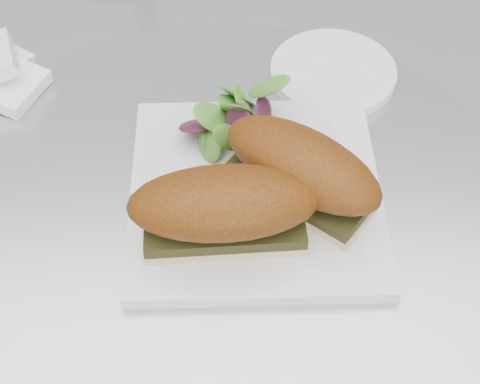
{
  "coord_description": "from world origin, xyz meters",
  "views": [
    {
      "loc": [
        0.01,
        -0.4,
        1.3
      ],
      "look_at": [
        0.02,
        0.03,
        0.77
      ],
      "focal_mm": 50.0,
      "sensor_mm": 36.0,
      "label": 1
    }
  ],
  "objects_px": {
    "sandwich_right": "(302,170)",
    "saucer": "(333,72)",
    "plate": "(255,193)",
    "sandwich_left": "(224,208)"
  },
  "relations": [
    {
      "from": "sandwich_right",
      "to": "saucer",
      "type": "relative_size",
      "value": 1.19
    },
    {
      "from": "sandwich_left",
      "to": "plate",
      "type": "bearing_deg",
      "value": 57.64
    },
    {
      "from": "sandwich_left",
      "to": "sandwich_right",
      "type": "xyz_separation_m",
      "value": [
        0.08,
        0.05,
        0.0
      ]
    },
    {
      "from": "saucer",
      "to": "sandwich_right",
      "type": "bearing_deg",
      "value": -106.39
    },
    {
      "from": "sandwich_right",
      "to": "saucer",
      "type": "height_order",
      "value": "sandwich_right"
    },
    {
      "from": "sandwich_right",
      "to": "saucer",
      "type": "distance_m",
      "value": 0.22
    },
    {
      "from": "plate",
      "to": "sandwich_left",
      "type": "height_order",
      "value": "sandwich_left"
    },
    {
      "from": "plate",
      "to": "saucer",
      "type": "distance_m",
      "value": 0.22
    },
    {
      "from": "sandwich_left",
      "to": "sandwich_right",
      "type": "relative_size",
      "value": 1.0
    },
    {
      "from": "plate",
      "to": "saucer",
      "type": "bearing_deg",
      "value": 61.33
    }
  ]
}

